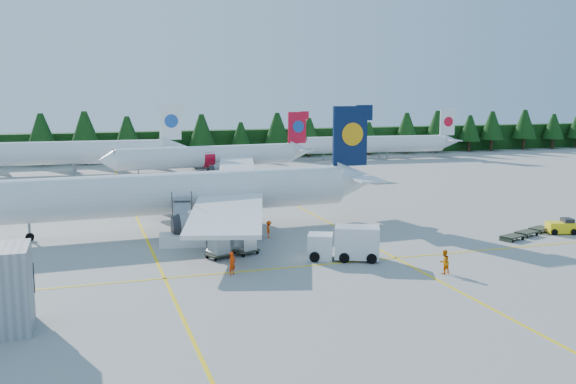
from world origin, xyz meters
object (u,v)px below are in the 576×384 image
object	(u,v)px
airliner_red	(204,157)
baggage_tug	(562,227)
airliner_navy	(167,194)
airstairs	(183,236)
service_truck	(344,243)

from	to	relation	value
airliner_red	baggage_tug	size ratio (longest dim) A/B	11.89
airliner_navy	airliner_red	xyz separation A→B (m)	(11.77, 42.42, -0.63)
airliner_red	airstairs	distance (m)	50.41
airliner_navy	baggage_tug	distance (m)	40.73
airliner_navy	airliner_red	distance (m)	44.02
airliner_navy	airstairs	bearing A→B (deg)	-87.25
airstairs	baggage_tug	world-z (taller)	airstairs
airstairs	service_truck	bearing A→B (deg)	-28.95
airstairs	service_truck	xyz separation A→B (m)	(12.44, -9.65, 0.61)
airliner_navy	service_truck	size ratio (longest dim) A/B	6.79
airstairs	airliner_red	bearing A→B (deg)	86.00
service_truck	airstairs	bearing A→B (deg)	166.27
airliner_red	service_truck	world-z (taller)	airliner_red
airliner_red	baggage_tug	bearing A→B (deg)	-69.93
airliner_red	airstairs	xyz separation A→B (m)	(-11.20, -49.10, -2.36)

